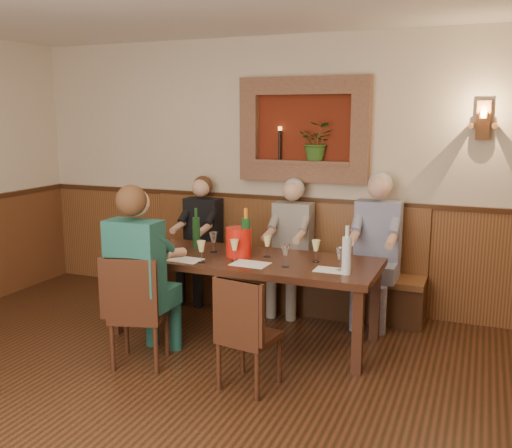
{
  "coord_description": "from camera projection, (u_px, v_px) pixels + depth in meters",
  "views": [
    {
      "loc": [
        1.95,
        -2.69,
        2.0
      ],
      "look_at": [
        0.1,
        1.9,
        1.05
      ],
      "focal_mm": 40.0,
      "sensor_mm": 36.0,
      "label": 1
    }
  ],
  "objects": [
    {
      "name": "ground_plane",
      "position": [
        127.0,
        442.0,
        3.54
      ],
      "size": [
        6.0,
        6.0,
        0.0
      ],
      "primitive_type": "plane",
      "color": "black",
      "rests_on": "ground"
    },
    {
      "name": "room_shell",
      "position": [
        113.0,
        135.0,
        3.18
      ],
      "size": [
        6.04,
        6.04,
        2.82
      ],
      "color": "beige",
      "rests_on": "ground"
    },
    {
      "name": "wainscoting",
      "position": [
        123.0,
        353.0,
        3.43
      ],
      "size": [
        6.02,
        6.02,
        1.15
      ],
      "color": "#582D19",
      "rests_on": "ground"
    },
    {
      "name": "wall_niche",
      "position": [
        307.0,
        134.0,
        5.79
      ],
      "size": [
        1.36,
        0.3,
        1.06
      ],
      "color": "#5E1C0D",
      "rests_on": "ground"
    },
    {
      "name": "wall_sconce",
      "position": [
        483.0,
        121.0,
        5.15
      ],
      "size": [
        0.25,
        0.2,
        0.35
      ],
      "color": "#582D19",
      "rests_on": "ground"
    },
    {
      "name": "dining_table",
      "position": [
        244.0,
        265.0,
        5.1
      ],
      "size": [
        2.4,
        0.9,
        0.75
      ],
      "color": "black",
      "rests_on": "ground"
    },
    {
      "name": "bench",
      "position": [
        279.0,
        276.0,
        6.02
      ],
      "size": [
        3.0,
        0.45,
        1.11
      ],
      "color": "#381E0F",
      "rests_on": "ground"
    },
    {
      "name": "chair_near_left",
      "position": [
        140.0,
        333.0,
        4.6
      ],
      "size": [
        0.51,
        0.51,
        0.92
      ],
      "rotation": [
        0.0,
        0.0,
        0.29
      ],
      "color": "black",
      "rests_on": "ground"
    },
    {
      "name": "chair_near_right",
      "position": [
        248.0,
        355.0,
        4.21
      ],
      "size": [
        0.44,
        0.44,
        0.86
      ],
      "rotation": [
        0.0,
        0.0,
        -0.16
      ],
      "color": "black",
      "rests_on": "ground"
    },
    {
      "name": "person_bench_left",
      "position": [
        200.0,
        250.0,
        6.21
      ],
      "size": [
        0.39,
        0.48,
        1.35
      ],
      "color": "black",
      "rests_on": "ground"
    },
    {
      "name": "person_bench_mid",
      "position": [
        290.0,
        258.0,
        5.83
      ],
      "size": [
        0.4,
        0.49,
        1.37
      ],
      "color": "#605C58",
      "rests_on": "ground"
    },
    {
      "name": "person_bench_right",
      "position": [
        375.0,
        262.0,
        5.5
      ],
      "size": [
        0.43,
        0.53,
        1.46
      ],
      "color": "navy",
      "rests_on": "ground"
    },
    {
      "name": "person_chair_front",
      "position": [
        143.0,
        289.0,
        4.61
      ],
      "size": [
        0.44,
        0.54,
        1.47
      ],
      "color": "#16364F",
      "rests_on": "ground"
    },
    {
      "name": "spittoon_bucket",
      "position": [
        239.0,
        242.0,
        5.1
      ],
      "size": [
        0.24,
        0.24,
        0.26
      ],
      "primitive_type": "cylinder",
      "rotation": [
        0.0,
        0.0,
        -0.05
      ],
      "color": "red",
      "rests_on": "dining_table"
    },
    {
      "name": "wine_bottle_green_a",
      "position": [
        246.0,
        237.0,
        5.06
      ],
      "size": [
        0.1,
        0.1,
        0.44
      ],
      "rotation": [
        0.0,
        0.0,
        -0.25
      ],
      "color": "#19471E",
      "rests_on": "dining_table"
    },
    {
      "name": "wine_bottle_green_b",
      "position": [
        196.0,
        232.0,
        5.41
      ],
      "size": [
        0.09,
        0.09,
        0.38
      ],
      "rotation": [
        0.0,
        0.0,
        -0.37
      ],
      "color": "#19471E",
      "rests_on": "dining_table"
    },
    {
      "name": "water_bottle",
      "position": [
        347.0,
        254.0,
        4.51
      ],
      "size": [
        0.09,
        0.09,
        0.39
      ],
      "rotation": [
        0.0,
        0.0,
        -0.17
      ],
      "color": "silver",
      "rests_on": "dining_table"
    },
    {
      "name": "tasting_sheet_a",
      "position": [
        137.0,
        253.0,
        5.23
      ],
      "size": [
        0.33,
        0.27,
        0.0
      ],
      "primitive_type": "cube",
      "rotation": [
        0.0,
        0.0,
        0.21
      ],
      "color": "white",
      "rests_on": "dining_table"
    },
    {
      "name": "tasting_sheet_b",
      "position": [
        250.0,
        264.0,
        4.85
      ],
      "size": [
        0.32,
        0.24,
        0.0
      ],
      "primitive_type": "cube",
      "rotation": [
        0.0,
        0.0,
        -0.05
      ],
      "color": "white",
      "rests_on": "dining_table"
    },
    {
      "name": "tasting_sheet_c",
      "position": [
        331.0,
        270.0,
        4.65
      ],
      "size": [
        0.26,
        0.19,
        0.0
      ],
      "primitive_type": "cube",
      "rotation": [
        0.0,
        0.0,
        0.01
      ],
      "color": "white",
      "rests_on": "dining_table"
    },
    {
      "name": "tasting_sheet_d",
      "position": [
        185.0,
        260.0,
        4.99
      ],
      "size": [
        0.3,
        0.22,
        0.0
      ],
      "primitive_type": "cube",
      "rotation": [
        0.0,
        0.0,
        -0.05
      ],
      "color": "white",
      "rests_on": "dining_table"
    },
    {
      "name": "wine_glass_0",
      "position": [
        267.0,
        246.0,
        5.09
      ],
      "size": [
        0.08,
        0.08,
        0.19
      ],
      "primitive_type": null,
      "color": "#FAEC95",
      "rests_on": "dining_table"
    },
    {
      "name": "wine_glass_1",
      "position": [
        213.0,
        242.0,
        5.25
      ],
      "size": [
        0.08,
        0.08,
        0.19
      ],
      "primitive_type": null,
      "color": "white",
      "rests_on": "dining_table"
    },
    {
      "name": "wine_glass_2",
      "position": [
        235.0,
        250.0,
        4.93
      ],
      "size": [
        0.08,
        0.08,
        0.19
      ],
      "primitive_type": null,
      "color": "#FAEC95",
      "rests_on": "dining_table"
    },
    {
      "name": "wine_glass_3",
      "position": [
        149.0,
        242.0,
        5.24
      ],
      "size": [
        0.08,
        0.08,
        0.19
      ],
      "primitive_type": null,
      "color": "#FAEC95",
      "rests_on": "dining_table"
    },
    {
      "name": "wine_glass_4",
      "position": [
        201.0,
        252.0,
        4.88
      ],
      "size": [
        0.08,
        0.08,
        0.19
      ],
      "primitive_type": null,
      "color": "#FAEC95",
      "rests_on": "dining_table"
    },
    {
      "name": "wine_glass_5",
      "position": [
        286.0,
        256.0,
        4.75
      ],
      "size": [
        0.08,
        0.08,
        0.19
      ],
      "primitive_type": null,
      "color": "white",
      "rests_on": "dining_table"
    },
    {
      "name": "wine_glass_6",
      "position": [
        340.0,
        259.0,
        4.63
      ],
      "size": [
        0.08,
        0.08,
        0.19
      ],
      "primitive_type": null,
      "color": "white",
      "rests_on": "dining_table"
    },
    {
      "name": "wine_glass_7",
      "position": [
        316.0,
        251.0,
        4.91
      ],
      "size": [
        0.08,
        0.08,
        0.19
      ],
      "primitive_type": null,
      "color": "#FAEC95",
      "rests_on": "dining_table"
    }
  ]
}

